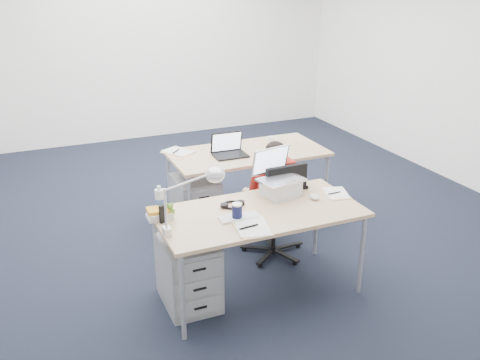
% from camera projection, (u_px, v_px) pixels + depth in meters
% --- Properties ---
extents(floor, '(7.00, 7.00, 0.00)m').
position_uv_depth(floor, '(238.00, 227.00, 5.52)').
color(floor, black).
rests_on(floor, ground).
extents(room, '(6.02, 7.02, 2.80)m').
position_uv_depth(room, '(237.00, 59.00, 4.88)').
color(room, white).
rests_on(room, ground).
extents(desk_near, '(1.60, 0.80, 0.73)m').
position_uv_depth(desk_near, '(259.00, 216.00, 4.18)').
color(desk_near, tan).
rests_on(desk_near, ground).
extents(desk_far, '(1.60, 0.80, 0.73)m').
position_uv_depth(desk_far, '(247.00, 156.00, 5.52)').
color(desk_far, tan).
rests_on(desk_far, ground).
extents(office_chair, '(0.61, 0.61, 0.94)m').
position_uv_depth(office_chair, '(275.00, 229.00, 4.89)').
color(office_chair, black).
rests_on(office_chair, ground).
extents(seated_person, '(0.34, 0.58, 1.09)m').
position_uv_depth(seated_person, '(268.00, 194.00, 4.92)').
color(seated_person, '#A52017').
rests_on(seated_person, ground).
extents(drawer_pedestal_near, '(0.40, 0.50, 0.55)m').
position_uv_depth(drawer_pedestal_near, '(189.00, 273.00, 4.17)').
color(drawer_pedestal_near, '#96989B').
rests_on(drawer_pedestal_near, ground).
extents(drawer_pedestal_far, '(0.40, 0.50, 0.55)m').
position_uv_depth(drawer_pedestal_far, '(196.00, 204.00, 5.39)').
color(drawer_pedestal_far, '#96989B').
rests_on(drawer_pedestal_far, ground).
extents(silver_laptop, '(0.40, 0.34, 0.38)m').
position_uv_depth(silver_laptop, '(281.00, 174.00, 4.37)').
color(silver_laptop, silver).
rests_on(silver_laptop, desk_near).
extents(wireless_keyboard, '(0.31, 0.14, 0.02)m').
position_uv_depth(wireless_keyboard, '(239.00, 217.00, 4.03)').
color(wireless_keyboard, white).
rests_on(wireless_keyboard, desk_near).
extents(computer_mouse, '(0.08, 0.12, 0.04)m').
position_uv_depth(computer_mouse, '(314.00, 197.00, 4.36)').
color(computer_mouse, white).
rests_on(computer_mouse, desk_near).
extents(headphones, '(0.20, 0.16, 0.03)m').
position_uv_depth(headphones, '(232.00, 204.00, 4.24)').
color(headphones, black).
rests_on(headphones, desk_near).
extents(can_koozie, '(0.10, 0.10, 0.13)m').
position_uv_depth(can_koozie, '(237.00, 211.00, 4.00)').
color(can_koozie, '#13163B').
rests_on(can_koozie, desk_near).
extents(water_bottle, '(0.07, 0.07, 0.22)m').
position_uv_depth(water_bottle, '(159.00, 200.00, 4.08)').
color(water_bottle, silver).
rests_on(water_bottle, desk_near).
extents(bear_figurine, '(0.08, 0.08, 0.13)m').
position_uv_depth(bear_figurine, '(170.00, 211.00, 4.01)').
color(bear_figurine, '#3F7820').
rests_on(bear_figurine, desk_near).
extents(book_stack, '(0.20, 0.17, 0.08)m').
position_uv_depth(book_stack, '(159.00, 213.00, 4.02)').
color(book_stack, silver).
rests_on(book_stack, desk_near).
extents(cordless_phone, '(0.04, 0.04, 0.14)m').
position_uv_depth(cordless_phone, '(162.00, 214.00, 3.94)').
color(cordless_phone, black).
rests_on(cordless_phone, desk_near).
extents(papers_left, '(0.28, 0.36, 0.01)m').
position_uv_depth(papers_left, '(252.00, 228.00, 3.88)').
color(papers_left, '#EAC787').
rests_on(papers_left, desk_near).
extents(papers_right, '(0.24, 0.29, 0.01)m').
position_uv_depth(papers_right, '(336.00, 194.00, 4.47)').
color(papers_right, '#EAC787').
rests_on(papers_right, desk_near).
extents(sunglasses, '(0.11, 0.06, 0.02)m').
position_uv_depth(sunglasses, '(303.00, 188.00, 4.55)').
color(sunglasses, black).
rests_on(sunglasses, desk_near).
extents(desk_lamp, '(0.45, 0.28, 0.48)m').
position_uv_depth(desk_lamp, '(185.00, 201.00, 3.75)').
color(desk_lamp, silver).
rests_on(desk_lamp, desk_near).
extents(dark_laptop, '(0.34, 0.33, 0.24)m').
position_uv_depth(dark_laptop, '(230.00, 145.00, 5.32)').
color(dark_laptop, black).
rests_on(dark_laptop, desk_far).
extents(far_cup, '(0.08, 0.08, 0.09)m').
position_uv_depth(far_cup, '(271.00, 141.00, 5.70)').
color(far_cup, white).
rests_on(far_cup, desk_far).
extents(far_papers, '(0.34, 0.37, 0.01)m').
position_uv_depth(far_papers, '(178.00, 152.00, 5.47)').
color(far_papers, white).
rests_on(far_papers, desk_far).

